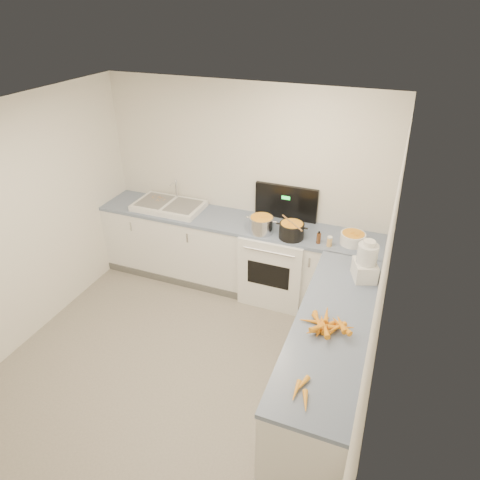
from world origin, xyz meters
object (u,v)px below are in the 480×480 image
(black_pot, at_px, (291,231))
(mixing_bowl, at_px, (353,239))
(steel_pot, at_px, (261,225))
(stove, at_px, (277,262))
(extract_bottle, at_px, (319,238))
(food_processor, at_px, (366,263))
(spice_jar, at_px, (329,242))
(sink, at_px, (169,206))

(black_pot, bearing_deg, mixing_bowl, 9.90)
(steel_pot, height_order, mixing_bowl, steel_pot)
(stove, bearing_deg, black_pot, -37.78)
(steel_pot, distance_m, extract_bottle, 0.66)
(mixing_bowl, bearing_deg, food_processor, -72.30)
(stove, xyz_separation_m, spice_jar, (0.63, -0.18, 0.52))
(mixing_bowl, xyz_separation_m, extract_bottle, (-0.35, -0.12, -0.00))
(stove, distance_m, food_processor, 1.40)
(mixing_bowl, relative_size, food_processor, 0.66)
(spice_jar, bearing_deg, steel_pot, 177.58)
(mixing_bowl, distance_m, extract_bottle, 0.37)
(stove, height_order, mixing_bowl, stove)
(stove, bearing_deg, mixing_bowl, -2.47)
(steel_pot, bearing_deg, black_pot, -0.84)
(steel_pot, bearing_deg, extract_bottle, -1.16)
(mixing_bowl, bearing_deg, black_pot, -170.10)
(stove, relative_size, spice_jar, 13.65)
(steel_pot, height_order, food_processor, food_processor)
(sink, distance_m, extract_bottle, 1.96)
(extract_bottle, bearing_deg, food_processor, -42.48)
(sink, height_order, black_pot, sink)
(sink, height_order, mixing_bowl, sink)
(food_processor, bearing_deg, steel_pot, 156.97)
(sink, bearing_deg, steel_pot, -7.14)
(black_pot, height_order, extract_bottle, black_pot)
(black_pot, relative_size, extract_bottle, 2.32)
(steel_pot, relative_size, spice_jar, 2.84)
(food_processor, bearing_deg, extract_bottle, 137.52)
(extract_bottle, bearing_deg, stove, 162.42)
(stove, relative_size, steel_pot, 4.81)
(stove, distance_m, sink, 1.54)
(steel_pot, bearing_deg, stove, 42.44)
(black_pot, bearing_deg, extract_bottle, -1.53)
(black_pot, distance_m, extract_bottle, 0.31)
(sink, relative_size, black_pot, 3.11)
(stove, distance_m, black_pot, 0.60)
(black_pot, relative_size, mixing_bowl, 1.02)
(steel_pot, xyz_separation_m, extract_bottle, (0.66, -0.01, -0.02))
(mixing_bowl, bearing_deg, spice_jar, -147.61)
(steel_pot, height_order, black_pot, steel_pot)
(sink, height_order, steel_pot, sink)
(extract_bottle, bearing_deg, black_pot, 178.47)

